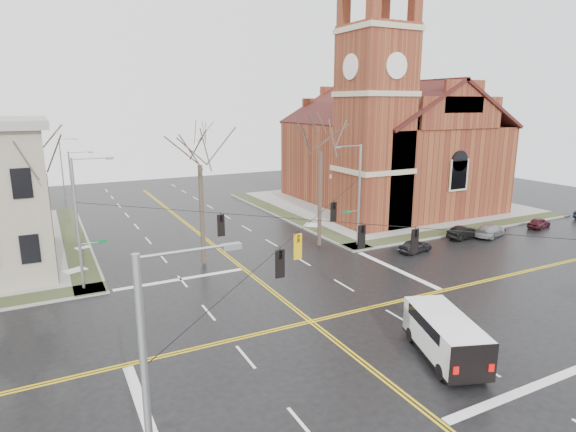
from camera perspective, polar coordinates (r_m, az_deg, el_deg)
name	(u,v)px	position (r m, az deg, el deg)	size (l,w,h in m)	color
ground	(311,322)	(29.18, 2.72, -12.39)	(120.00, 120.00, 0.00)	black
sidewalks	(311,320)	(29.15, 2.73, -12.26)	(80.00, 80.00, 0.17)	gray
road_markings	(311,321)	(29.18, 2.72, -12.38)	(100.00, 100.00, 0.01)	gold
church	(386,138)	(61.00, 11.49, 9.03)	(24.28, 27.48, 27.50)	maroon
signal_pole_ne	(358,192)	(42.84, 8.25, 2.78)	(2.75, 0.22, 9.00)	gray
signal_pole_nw	(80,220)	(35.14, -23.45, -0.48)	(2.75, 0.22, 9.00)	gray
signal_pole_sw	(154,409)	(13.73, -15.55, -21.18)	(2.75, 0.22, 9.00)	gray
span_wires	(312,220)	(27.09, 2.87, -0.48)	(23.02, 23.02, 0.03)	black
traffic_signals	(318,236)	(26.72, 3.57, -2.34)	(8.21, 8.26, 1.30)	black
streetlight_north_a	(74,189)	(51.45, -24.06, 2.96)	(2.30, 0.20, 8.00)	gray
streetlight_north_b	(63,166)	(71.25, -25.13, 5.41)	(2.30, 0.20, 8.00)	gray
cargo_van	(443,332)	(26.27, 17.88, -12.95)	(4.07, 6.17, 2.20)	white
parked_car_a	(415,246)	(43.19, 14.84, -3.44)	(1.32, 3.29, 1.12)	black
parked_car_b	(464,233)	(48.82, 20.17, -1.85)	(1.28, 3.67, 1.21)	black
parked_car_c	(490,230)	(50.59, 22.84, -1.56)	(1.73, 4.27, 1.24)	#A0A0A2
parked_car_d	(539,223)	(56.20, 27.61, -0.71)	(1.29, 3.21, 1.09)	#3E111A
tree_nw_far	(43,166)	(36.26, -27.02, 5.27)	(4.00, 4.00, 11.74)	#3B3025
tree_nw_near	(200,158)	(37.74, -10.44, 6.74)	(4.00, 4.00, 11.74)	#3B3025
tree_ne	(321,146)	(41.87, 3.89, 8.34)	(4.00, 4.00, 12.55)	#3B3025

